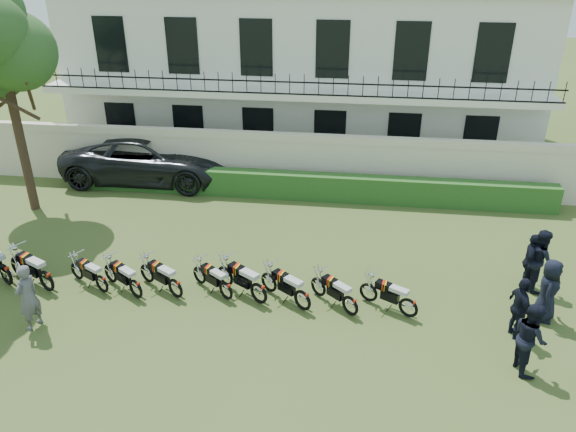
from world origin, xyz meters
name	(u,v)px	position (x,y,z in m)	size (l,w,h in m)	color
ground	(248,305)	(0.00, 0.00, 0.00)	(100.00, 100.00, 0.00)	#405321
perimeter_wall	(287,161)	(0.00, 8.00, 1.17)	(30.00, 0.35, 2.30)	beige
hedge	(311,186)	(1.00, 7.20, 0.50)	(18.00, 0.60, 1.00)	#254A1A
building	(304,65)	(0.00, 13.96, 3.71)	(20.40, 9.60, 7.40)	silver
tree_west_near	(0,44)	(-8.96, 5.00, 5.89)	(3.40, 3.20, 7.90)	#473323
motorcycle_0	(5,270)	(-7.02, 0.07, 0.52)	(1.78, 1.21, 1.12)	black
motorcycle_1	(46,276)	(-5.71, -0.08, 0.50)	(1.83, 1.02, 1.09)	black
motorcycle_2	(101,280)	(-4.16, 0.06, 0.42)	(1.51, 0.89, 0.92)	black
motorcycle_3	(135,285)	(-3.12, -0.08, 0.45)	(1.53, 1.06, 0.97)	black
motorcycle_4	(175,284)	(-2.04, 0.08, 0.45)	(1.58, 1.02, 0.98)	black
motorcycle_5	(226,287)	(-0.65, 0.19, 0.42)	(1.41, 1.06, 0.92)	black
motorcycle_6	(259,288)	(0.27, 0.12, 0.49)	(1.66, 1.15, 1.05)	black
motorcycle_7	(303,296)	(1.48, -0.03, 0.47)	(1.55, 1.16, 1.01)	black
motorcycle_8	(350,301)	(2.74, -0.09, 0.44)	(1.37, 1.21, 0.95)	black
motorcycle_9	(409,303)	(4.25, 0.02, 0.44)	(1.55, 0.93, 0.95)	black
suv	(150,158)	(-5.68, 8.23, 0.95)	(3.14, 6.82, 1.89)	black
inspector	(28,297)	(-5.25, -1.64, 0.90)	(0.66, 0.43, 1.81)	slate
officer_1	(530,337)	(6.79, -1.62, 0.89)	(0.87, 0.68, 1.78)	black
officer_2	(520,308)	(6.85, -0.42, 0.84)	(0.98, 0.41, 1.67)	black
officer_3	(548,290)	(7.73, 0.43, 0.87)	(0.85, 0.56, 1.75)	black
officer_4	(540,260)	(7.90, 1.93, 0.91)	(0.89, 0.69, 1.83)	black
officer_5	(530,261)	(7.66, 1.93, 0.84)	(0.99, 0.41, 1.68)	black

